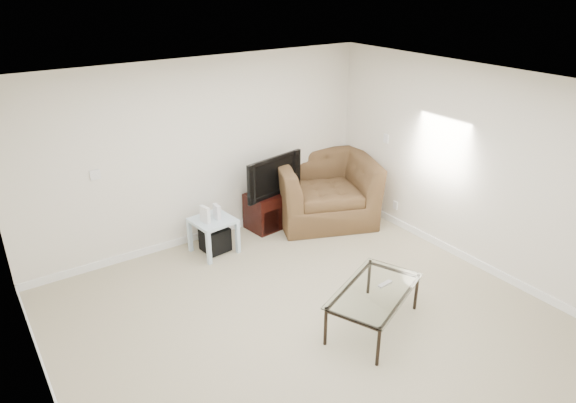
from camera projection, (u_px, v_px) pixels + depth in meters
floor at (313, 328)px, 5.45m from camera, size 5.00×5.00×0.00m
ceiling at (318, 93)px, 4.42m from camera, size 5.00×5.00×0.00m
wall_back at (202, 153)px, 6.82m from camera, size 5.00×0.02×2.50m
wall_left at (35, 311)px, 3.65m from camera, size 0.02×5.00×2.50m
wall_right at (480, 171)px, 6.21m from camera, size 0.02×5.00×2.50m
plate_back at (95, 175)px, 6.09m from camera, size 0.12×0.02×0.12m
plate_right_switch at (386, 138)px, 7.42m from camera, size 0.02×0.09×0.13m
plate_right_outlet at (395, 205)px, 7.58m from camera, size 0.02×0.08×0.12m
tv_stand at (269, 210)px, 7.52m from camera, size 0.69×0.52×0.54m
dvd_player at (271, 199)px, 7.42m from camera, size 0.41×0.31×0.05m
television at (270, 175)px, 7.27m from camera, size 0.95×0.37×0.58m
side_table at (214, 236)px, 6.83m from camera, size 0.57×0.57×0.49m
subwoofer at (215, 239)px, 6.89m from camera, size 0.36×0.36×0.32m
game_console at (205, 215)px, 6.60m from camera, size 0.08×0.17×0.22m
game_case at (217, 212)px, 6.71m from camera, size 0.06×0.14×0.19m
recliner at (324, 179)px, 7.61m from camera, size 1.70×1.42×1.27m
coffee_table at (373, 308)px, 5.39m from camera, size 1.31×1.05×0.45m
remote at (385, 284)px, 5.39m from camera, size 0.18×0.07×0.02m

